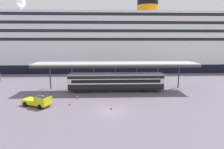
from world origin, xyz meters
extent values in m
plane|color=slate|center=(0.00, 0.00, 0.00)|extent=(400.00, 400.00, 0.00)
cube|color=black|center=(12.03, 49.67, 1.54)|extent=(167.21, 31.14, 3.07)
cube|color=white|center=(12.03, 49.67, 6.66)|extent=(167.21, 31.14, 7.17)
cube|color=white|center=(12.03, 49.67, 11.68)|extent=(153.84, 28.65, 2.86)
cube|color=black|center=(12.03, 35.39, 11.82)|extent=(147.15, 0.12, 1.03)
cube|color=white|center=(12.03, 49.67, 14.54)|extent=(147.68, 27.50, 2.86)
cube|color=black|center=(12.03, 35.97, 14.68)|extent=(141.26, 0.12, 1.03)
cube|color=white|center=(12.03, 49.67, 17.41)|extent=(141.53, 26.36, 2.86)
cube|color=black|center=(12.03, 36.54, 17.55)|extent=(135.37, 0.12, 1.03)
cube|color=white|center=(12.03, 49.67, 20.27)|extent=(135.37, 25.21, 2.86)
cube|color=black|center=(12.03, 37.11, 20.41)|extent=(129.49, 0.12, 1.03)
cylinder|color=black|center=(16.50, 49.67, 26.00)|extent=(8.44, 8.44, 8.59)
cylinder|color=orange|center=(16.50, 49.67, 24.28)|extent=(8.70, 8.70, 2.58)
cylinder|color=white|center=(-34.79, 49.67, 23.16)|extent=(1.00, 1.00, 2.92)
sphere|color=white|center=(-34.79, 49.67, 26.45)|extent=(3.66, 3.66, 3.66)
cube|color=#B5B5B5|center=(1.41, 12.13, 6.27)|extent=(35.82, 5.45, 0.25)
cube|color=#353535|center=(1.41, 9.50, 5.90)|extent=(35.82, 0.20, 0.50)
cylinder|color=#353535|center=(-13.94, 14.45, 3.07)|extent=(0.28, 0.28, 6.15)
cylinder|color=#353535|center=(-8.82, 14.45, 3.07)|extent=(0.28, 0.28, 6.15)
cylinder|color=#353535|center=(-3.70, 14.45, 3.07)|extent=(0.28, 0.28, 6.15)
cylinder|color=#353535|center=(1.41, 14.45, 3.07)|extent=(0.28, 0.28, 6.15)
cylinder|color=#353535|center=(6.53, 14.45, 3.07)|extent=(0.28, 0.28, 6.15)
cylinder|color=#353535|center=(11.65, 14.45, 3.07)|extent=(0.28, 0.28, 6.15)
cylinder|color=#353535|center=(16.76, 14.45, 3.07)|extent=(0.28, 0.28, 6.15)
cube|color=black|center=(1.41, 11.63, 0.85)|extent=(20.90, 2.80, 0.40)
cube|color=black|center=(1.41, 11.63, 1.50)|extent=(20.90, 2.80, 0.90)
cube|color=beige|center=(1.41, 11.63, 2.55)|extent=(20.90, 2.80, 1.20)
cube|color=black|center=(1.41, 10.26, 2.60)|extent=(19.23, 0.08, 0.72)
cube|color=black|center=(1.41, 11.63, 3.45)|extent=(20.90, 2.80, 0.60)
cube|color=#A1A1A1|center=(1.41, 11.63, 3.93)|extent=(20.90, 2.69, 0.36)
cube|color=black|center=(-6.11, 11.63, 0.45)|extent=(3.20, 2.35, 0.50)
cylinder|color=black|center=(-7.01, 10.45, 0.42)|extent=(0.84, 0.12, 0.84)
cylinder|color=black|center=(-5.21, 10.45, 0.42)|extent=(0.84, 0.12, 0.84)
cube|color=black|center=(8.94, 11.63, 0.45)|extent=(3.20, 2.35, 0.50)
cylinder|color=black|center=(8.04, 10.45, 0.42)|extent=(0.84, 0.12, 0.84)
cylinder|color=black|center=(9.84, 10.45, 0.42)|extent=(0.84, 0.12, 0.84)
cube|color=yellow|center=(-12.86, 2.82, 0.58)|extent=(5.56, 4.00, 0.36)
cube|color=#F2B20C|center=(-12.86, 2.82, 0.45)|extent=(5.57, 4.01, 0.12)
cube|color=yellow|center=(-11.54, 2.21, 1.31)|extent=(2.88, 2.70, 1.10)
cube|color=#19232D|center=(-11.54, 2.21, 1.66)|extent=(2.66, 2.54, 0.44)
cube|color=orange|center=(-11.54, 2.21, 1.94)|extent=(0.59, 0.42, 0.16)
cube|color=yellow|center=(-13.80, 3.26, 0.94)|extent=(3.45, 2.96, 0.36)
cylinder|color=black|center=(-10.93, 3.03, 0.40)|extent=(0.83, 0.56, 0.80)
cylinder|color=black|center=(-11.77, 1.22, 0.40)|extent=(0.83, 0.56, 0.80)
cylinder|color=black|center=(-13.95, 4.43, 0.40)|extent=(0.83, 0.56, 0.80)
cylinder|color=black|center=(-14.79, 2.61, 0.40)|extent=(0.83, 0.56, 0.80)
cube|color=black|center=(-6.44, 6.65, 0.02)|extent=(0.36, 0.36, 0.04)
cone|color=#EA590F|center=(-6.44, 6.65, 0.37)|extent=(0.30, 0.30, 0.66)
cylinder|color=white|center=(-6.44, 6.65, 0.40)|extent=(0.17, 0.17, 0.09)
cube|color=black|center=(0.04, 0.83, 0.02)|extent=(0.36, 0.36, 0.04)
cone|color=#EA590F|center=(0.04, 0.83, 0.35)|extent=(0.30, 0.30, 0.62)
cylinder|color=white|center=(0.04, 0.83, 0.38)|extent=(0.17, 0.17, 0.09)
cube|color=black|center=(-7.21, 3.05, 0.02)|extent=(0.36, 0.36, 0.04)
cone|color=#EA590F|center=(-7.21, 3.05, 0.32)|extent=(0.30, 0.30, 0.56)
cylinder|color=white|center=(-7.21, 3.05, 0.35)|extent=(0.17, 0.17, 0.08)
camera|label=1|loc=(-0.79, -27.15, 11.03)|focal=28.61mm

